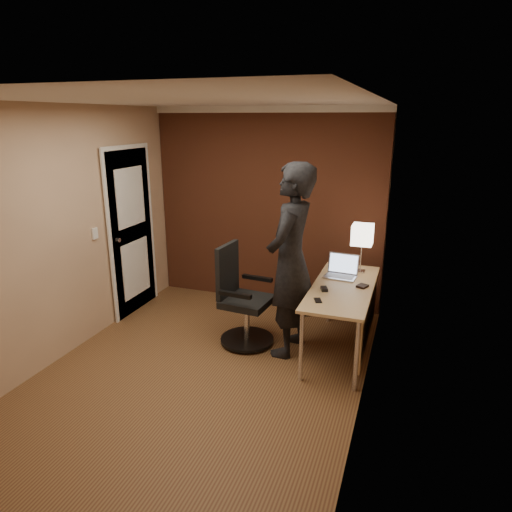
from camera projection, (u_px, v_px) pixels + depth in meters
name	position (u px, v px, depth m)	size (l,w,h in m)	color
room	(235.00, 203.00, 5.52)	(4.00, 4.00, 4.00)	brown
desk	(349.00, 299.00, 4.63)	(0.60, 1.50, 0.73)	tan
desk_lamp	(362.00, 235.00, 4.92)	(0.22, 0.22, 0.54)	silver
laptop	(342.00, 270.00, 4.89)	(0.35, 0.29, 0.23)	silver
mouse	(324.00, 289.00, 4.50)	(0.06, 0.10, 0.03)	black
phone	(318.00, 300.00, 4.24)	(0.06, 0.12, 0.01)	black
wallet	(362.00, 286.00, 4.59)	(0.09, 0.11, 0.02)	black
office_chair	(241.00, 302.00, 4.89)	(0.58, 0.62, 1.07)	black
person	(290.00, 261.00, 4.56)	(0.72, 0.47, 1.97)	black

